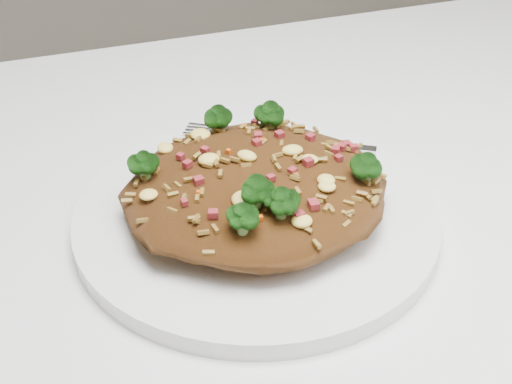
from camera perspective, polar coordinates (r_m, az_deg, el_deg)
dining_table at (r=0.56m, az=4.12°, el=-12.16°), size 1.20×0.80×0.75m
plate at (r=0.52m, az=0.00°, el=-1.98°), size 0.26×0.26×0.01m
fried_rice at (r=0.50m, az=-0.01°, el=0.95°), size 0.19×0.17×0.06m
fork at (r=0.59m, az=2.59°, el=4.17°), size 0.15×0.10×0.00m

